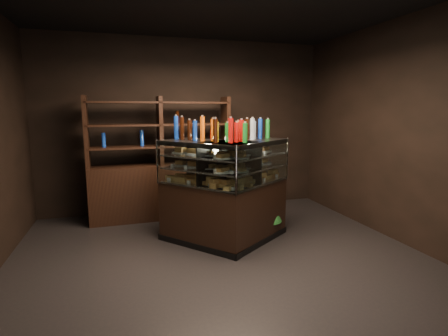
% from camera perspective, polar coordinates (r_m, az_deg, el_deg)
% --- Properties ---
extents(ground, '(5.00, 5.00, 0.00)m').
position_cam_1_polar(ground, '(4.23, 0.25, -15.57)').
color(ground, black).
rests_on(ground, ground).
extents(room_shell, '(5.02, 5.02, 3.01)m').
position_cam_1_polar(room_shell, '(3.83, 0.28, 11.74)').
color(room_shell, black).
rests_on(room_shell, ground).
extents(display_case, '(1.85, 1.39, 1.40)m').
position_cam_1_polar(display_case, '(4.78, 0.42, -6.56)').
color(display_case, black).
rests_on(display_case, ground).
extents(food_display, '(1.48, 1.00, 0.43)m').
position_cam_1_polar(food_display, '(4.64, 0.44, 0.41)').
color(food_display, '#C87947').
rests_on(food_display, display_case).
extents(bottles_top, '(1.31, 0.86, 0.30)m').
position_cam_1_polar(bottles_top, '(4.60, 0.43, 6.24)').
color(bottles_top, yellow).
rests_on(bottles_top, display_case).
extents(potted_conifer, '(0.41, 0.41, 0.87)m').
position_cam_1_polar(potted_conifer, '(5.06, 7.16, -5.36)').
color(potted_conifer, black).
rests_on(potted_conifer, ground).
extents(back_shelving, '(2.30, 0.48, 2.00)m').
position_cam_1_polar(back_shelving, '(5.87, -10.16, -2.25)').
color(back_shelving, black).
rests_on(back_shelving, ground).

